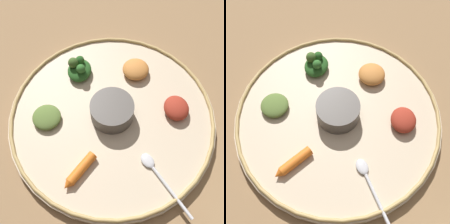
# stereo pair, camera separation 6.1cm
# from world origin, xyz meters

# --- Properties ---
(ground_plane) EXTENTS (2.40, 2.40, 0.00)m
(ground_plane) POSITION_xyz_m (0.00, 0.00, 0.00)
(ground_plane) COLOR olive
(platter) EXTENTS (0.46, 0.46, 0.02)m
(platter) POSITION_xyz_m (0.00, 0.00, 0.01)
(platter) COLOR #C6B293
(platter) RESTS_ON ground_plane
(platter_rim) EXTENTS (0.45, 0.45, 0.01)m
(platter_rim) POSITION_xyz_m (0.00, 0.00, 0.02)
(platter_rim) COLOR tan
(platter_rim) RESTS_ON platter
(center_bowl) EXTENTS (0.10, 0.10, 0.04)m
(center_bowl) POSITION_xyz_m (0.00, 0.00, 0.04)
(center_bowl) COLOR #4C4742
(center_bowl) RESTS_ON platter
(spoon) EXTENTS (0.12, 0.11, 0.01)m
(spoon) POSITION_xyz_m (-0.12, -0.11, 0.02)
(spoon) COLOR silver
(spoon) RESTS_ON platter
(greens_pile) EXTENTS (0.07, 0.06, 0.05)m
(greens_pile) POSITION_xyz_m (0.10, 0.09, 0.04)
(greens_pile) COLOR #23511E
(greens_pile) RESTS_ON platter
(carrot_near_spoon) EXTENTS (0.09, 0.06, 0.02)m
(carrot_near_spoon) POSITION_xyz_m (-0.14, 0.04, 0.03)
(carrot_near_spoon) COLOR orange
(carrot_near_spoon) RESTS_ON platter
(mound_collards) EXTENTS (0.09, 0.09, 0.02)m
(mound_collards) POSITION_xyz_m (-0.03, 0.14, 0.03)
(mound_collards) COLOR #567033
(mound_collards) RESTS_ON platter
(mound_beet) EXTENTS (0.08, 0.07, 0.03)m
(mound_beet) POSITION_xyz_m (0.03, -0.14, 0.03)
(mound_beet) COLOR maroon
(mound_beet) RESTS_ON platter
(mound_squash) EXTENTS (0.07, 0.07, 0.03)m
(mound_squash) POSITION_xyz_m (0.12, -0.04, 0.03)
(mound_squash) COLOR #C67A38
(mound_squash) RESTS_ON platter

